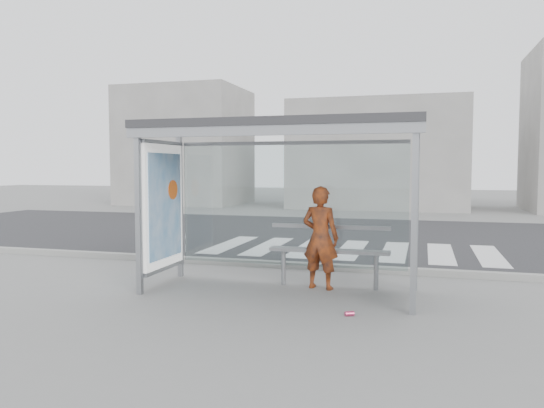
# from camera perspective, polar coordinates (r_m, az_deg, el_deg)

# --- Properties ---
(ground) EXTENTS (80.00, 80.00, 0.00)m
(ground) POSITION_cam_1_polar(r_m,az_deg,el_deg) (8.26, 0.79, -9.49)
(ground) COLOR gray
(ground) RESTS_ON ground
(road) EXTENTS (30.00, 10.00, 0.01)m
(road) POSITION_cam_1_polar(r_m,az_deg,el_deg) (15.03, 7.82, -3.39)
(road) COLOR #242426
(road) RESTS_ON ground
(curb) EXTENTS (30.00, 0.18, 0.12)m
(curb) POSITION_cam_1_polar(r_m,az_deg,el_deg) (10.11, 3.71, -6.66)
(curb) COLOR gray
(curb) RESTS_ON ground
(crosswalk) EXTENTS (6.55, 3.00, 0.00)m
(crosswalk) POSITION_cam_1_polar(r_m,az_deg,el_deg) (12.51, 8.46, -4.90)
(crosswalk) COLOR silver
(crosswalk) RESTS_ON ground
(bus_shelter) EXTENTS (4.25, 1.65, 2.62)m
(bus_shelter) POSITION_cam_1_polar(r_m,az_deg,el_deg) (8.20, -1.60, 4.39)
(bus_shelter) COLOR gray
(bus_shelter) RESTS_ON ground
(building_left) EXTENTS (6.00, 5.00, 6.00)m
(building_left) POSITION_cam_1_polar(r_m,az_deg,el_deg) (28.48, -9.22, 6.11)
(building_left) COLOR gray
(building_left) RESTS_ON ground
(building_center) EXTENTS (8.00, 5.00, 5.00)m
(building_center) POSITION_cam_1_polar(r_m,az_deg,el_deg) (25.85, 11.37, 5.19)
(building_center) COLOR gray
(building_center) RESTS_ON ground
(person) EXTENTS (0.66, 0.49, 1.63)m
(person) POSITION_cam_1_polar(r_m,az_deg,el_deg) (8.41, 5.23, -3.62)
(person) COLOR orange
(person) RESTS_ON ground
(bench) EXTENTS (1.93, 0.24, 1.00)m
(bench) POSITION_cam_1_polar(r_m,az_deg,el_deg) (8.57, 6.15, -5.02)
(bench) COLOR slate
(bench) RESTS_ON ground
(soda_can) EXTENTS (0.14, 0.11, 0.07)m
(soda_can) POSITION_cam_1_polar(r_m,az_deg,el_deg) (7.07, 8.33, -11.59)
(soda_can) COLOR #D33E6C
(soda_can) RESTS_ON ground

